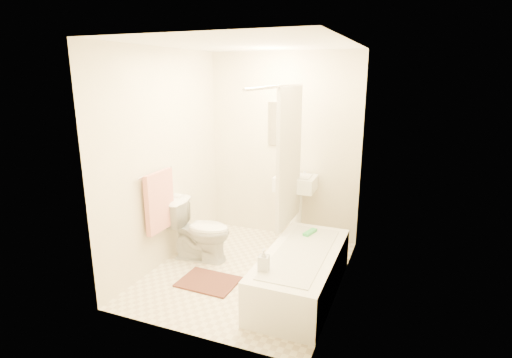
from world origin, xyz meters
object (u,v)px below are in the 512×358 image
at_px(sink, 295,206).
at_px(bath_mat, 208,282).
at_px(soap_bottle, 264,260).
at_px(toilet, 200,230).
at_px(bathtub, 301,273).

height_order(sink, bath_mat, sink).
distance_m(bath_mat, soap_bottle, 0.95).
xyz_separation_m(toilet, bathtub, (1.31, -0.30, -0.14)).
relative_size(toilet, bathtub, 0.47).
height_order(toilet, soap_bottle, toilet).
height_order(bathtub, bath_mat, bathtub).
distance_m(sink, bathtub, 1.28).
bearing_deg(soap_bottle, sink, 96.78).
height_order(sink, bathtub, sink).
xyz_separation_m(sink, bath_mat, (-0.53, -1.36, -0.47)).
distance_m(sink, soap_bottle, 1.67).
xyz_separation_m(sink, bathtub, (0.41, -1.18, -0.27)).
distance_m(bathtub, soap_bottle, 0.61).
bearing_deg(bathtub, bath_mat, -169.29).
bearing_deg(bath_mat, soap_bottle, -22.21).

